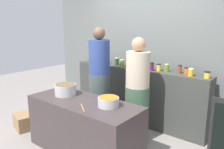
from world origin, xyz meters
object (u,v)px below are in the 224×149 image
Objects in this scene: preserve_jar_6 at (136,64)px; preserve_jar_10 at (167,68)px; preserve_jar_2 at (105,61)px; preserve_jar_8 at (151,67)px; preserve_jar_1 at (103,60)px; preserve_jar_3 at (117,61)px; preserve_jar_12 at (187,71)px; cooking_pot_center at (108,102)px; preserve_jar_4 at (122,63)px; cook_in_cap at (137,95)px; preserve_jar_5 at (129,64)px; preserve_jar_0 at (90,59)px; cooking_pot_left at (65,89)px; preserve_jar_13 at (191,72)px; preserve_jar_7 at (141,65)px; wooden_spoon at (83,108)px; preserve_jar_9 at (159,67)px; preserve_jar_14 at (207,75)px; bread_crate at (26,121)px; cook_with_tongs at (100,83)px; preserve_jar_11 at (180,69)px.

preserve_jar_6 reaches higher than preserve_jar_10.
preserve_jar_2 is 1.05m from preserve_jar_8.
preserve_jar_6 is at bearing -5.15° from preserve_jar_1.
preserve_jar_3 reaches higher than preserve_jar_8.
preserve_jar_12 is at bearing 11.86° from preserve_jar_8.
preserve_jar_4 is at bearing 119.19° from cooking_pot_center.
preserve_jar_8 reaches higher than preserve_jar_4.
preserve_jar_1 is at bearing 151.92° from cook_in_cap.
preserve_jar_10 is 0.77m from cook_in_cap.
preserve_jar_0 is at bearing 178.99° from preserve_jar_5.
cooking_pot_left is at bearing -72.10° from preserve_jar_1.
preserve_jar_7 is at bearing 178.96° from preserve_jar_13.
preserve_jar_0 is at bearing 131.07° from wooden_spoon.
preserve_jar_9 is 0.13m from preserve_jar_10.
preserve_jar_6 reaches higher than preserve_jar_1.
preserve_jar_9 reaches higher than preserve_jar_14.
preserve_jar_0 is 0.87m from preserve_jar_4.
preserve_jar_4 is at bearing 55.21° from bread_crate.
preserve_jar_0 is 0.34× the size of cooking_pot_left.
preserve_jar_12 is (1.79, 0.00, -0.01)m from preserve_jar_1.
preserve_jar_6 is 0.08× the size of cook_in_cap.
cook_with_tongs reaches higher than cooking_pot_left.
preserve_jar_10 is (1.29, 0.11, -0.01)m from preserve_jar_2.
preserve_jar_8 reaches higher than preserve_jar_10.
preserve_jar_6 reaches higher than preserve_jar_0.
cook_in_cap reaches higher than preserve_jar_4.
preserve_jar_5 is 1.19× the size of preserve_jar_14.
cooking_pot_center is (1.29, -1.41, -0.26)m from preserve_jar_1.
preserve_jar_3 is 0.38× the size of bread_crate.
preserve_jar_3 is 0.79m from preserve_jar_8.
preserve_jar_0 is at bearing -178.25° from preserve_jar_10.
preserve_jar_8 is at bearing -1.82° from preserve_jar_0.
preserve_jar_4 is at bearing 140.89° from cook_in_cap.
preserve_jar_1 is 2.14m from preserve_jar_14.
preserve_jar_9 is at bearing -3.01° from preserve_jar_1.
cook_in_cap is at bearing -121.13° from preserve_jar_11.
preserve_jar_1 is at bearing 179.27° from preserve_jar_10.
preserve_jar_2 is at bearing -6.41° from preserve_jar_0.
wooden_spoon is (-0.70, -1.68, -0.30)m from preserve_jar_12.
preserve_jar_0 reaches higher than wooden_spoon.
preserve_jar_4 is 2.07m from bread_crate.
preserve_jar_8 reaches higher than cooking_pot_center.
preserve_jar_1 is 0.98m from preserve_jar_7.
cooking_pot_left is 0.18× the size of cook_with_tongs.
preserve_jar_3 is at bearing 179.55° from preserve_jar_6.
preserve_jar_5 is (0.30, -0.02, -0.01)m from preserve_jar_3.
preserve_jar_4 is at bearing -9.39° from preserve_jar_1.
preserve_jar_10 reaches higher than cooking_pot_center.
preserve_jar_11 is 0.35× the size of bread_crate.
preserve_jar_0 is at bearing 119.73° from cooking_pot_left.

